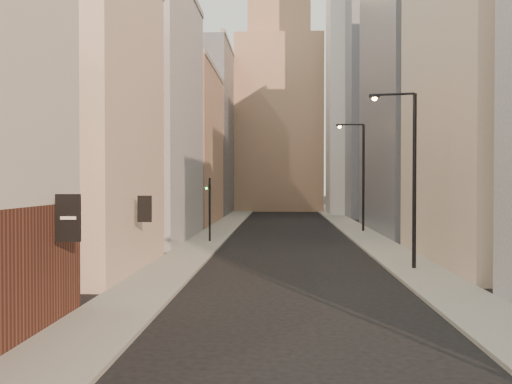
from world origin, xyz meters
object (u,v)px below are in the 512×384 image
object	(u,v)px
clock_tower	(279,104)
traffic_light_left	(210,195)
white_tower	(356,84)
streetlamp_far	(361,170)
streetlamp_mid	(410,169)

from	to	relation	value
clock_tower	traffic_light_left	bearing A→B (deg)	-95.62
white_tower	streetlamp_far	world-z (taller)	white_tower
white_tower	streetlamp_mid	bearing A→B (deg)	-94.29
streetlamp_far	traffic_light_left	size ratio (longest dim) A/B	2.01
streetlamp_far	clock_tower	bearing A→B (deg)	98.37
clock_tower	traffic_light_left	size ratio (longest dim) A/B	8.98
clock_tower	white_tower	size ratio (longest dim) A/B	1.08
white_tower	streetlamp_mid	world-z (taller)	white_tower
traffic_light_left	white_tower	bearing A→B (deg)	-122.72
white_tower	clock_tower	bearing A→B (deg)	128.16
clock_tower	streetlamp_mid	distance (m)	66.55
traffic_light_left	clock_tower	bearing A→B (deg)	-105.37
white_tower	traffic_light_left	xyz separation A→B (m)	(-16.12, -38.04, -14.94)
streetlamp_mid	traffic_light_left	distance (m)	17.96
streetlamp_far	traffic_light_left	xyz separation A→B (m)	(-12.86, -9.76, -2.09)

